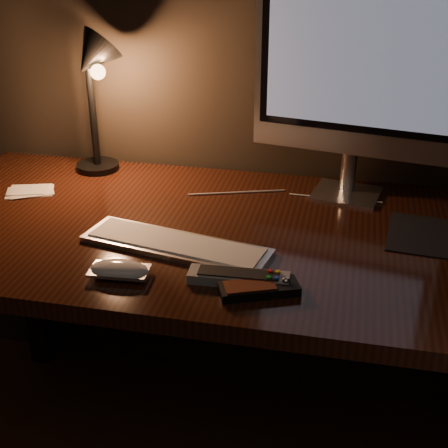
% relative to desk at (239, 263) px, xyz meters
% --- Properties ---
extents(desk, '(1.60, 0.75, 0.75)m').
position_rel_desk_xyz_m(desk, '(0.00, 0.00, 0.00)').
color(desk, black).
rests_on(desk, ground).
extents(monitor, '(0.51, 0.18, 0.54)m').
position_rel_desk_xyz_m(monitor, '(0.25, 0.19, 0.45)').
color(monitor, silver).
rests_on(monitor, desk).
extents(keyboard, '(0.44, 0.20, 0.02)m').
position_rel_desk_xyz_m(keyboard, '(-0.11, -0.18, 0.14)').
color(keyboard, silver).
rests_on(keyboard, desk).
extents(mousepad, '(0.27, 0.23, 0.00)m').
position_rel_desk_xyz_m(mousepad, '(0.48, -0.01, 0.13)').
color(mousepad, black).
rests_on(mousepad, desk).
extents(mouse, '(0.12, 0.07, 0.02)m').
position_rel_desk_xyz_m(mouse, '(-0.19, -0.33, 0.14)').
color(mouse, white).
rests_on(mouse, desk).
extents(media_remote, '(0.16, 0.11, 0.03)m').
position_rel_desk_xyz_m(media_remote, '(0.10, -0.33, 0.14)').
color(media_remote, black).
rests_on(media_remote, desk).
extents(tv_remote, '(0.20, 0.06, 0.03)m').
position_rel_desk_xyz_m(tv_remote, '(0.06, -0.30, 0.14)').
color(tv_remote, gray).
rests_on(tv_remote, desk).
extents(papers, '(0.14, 0.12, 0.01)m').
position_rel_desk_xyz_m(papers, '(-0.57, 0.03, 0.13)').
color(papers, white).
rests_on(papers, desk).
extents(desk_lamp, '(0.20, 0.22, 0.41)m').
position_rel_desk_xyz_m(desk_lamp, '(-0.44, 0.19, 0.40)').
color(desk_lamp, black).
rests_on(desk_lamp, desk).
extents(cable, '(0.49, 0.06, 0.00)m').
position_rel_desk_xyz_m(cable, '(0.09, 0.14, 0.13)').
color(cable, white).
rests_on(cable, desk).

